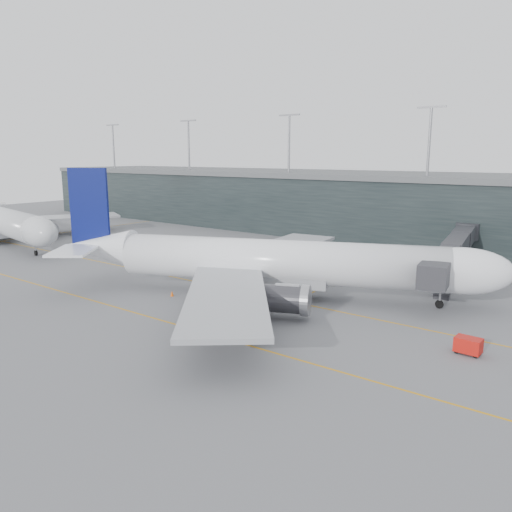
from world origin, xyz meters
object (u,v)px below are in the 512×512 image
Objects in this scene: main_aircraft at (276,262)px; gse_cart at (468,345)px; jet_bridge at (464,246)px; second_aircraft at (0,221)px.

gse_cart is at bearing -33.95° from main_aircraft.
main_aircraft is 1.35× the size of jet_bridge.
jet_bridge reaches higher than gse_cart.
second_aircraft is (-75.69, -0.97, -0.05)m from main_aircraft.
main_aircraft is at bearing 171.99° from gse_cart.
main_aircraft is at bearing -131.47° from jet_bridge.
second_aircraft is 24.18× the size of gse_cart.
main_aircraft reaches higher than gse_cart.
main_aircraft is 0.97× the size of second_aircraft.
jet_bridge is at bearing 27.06° from second_aircraft.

